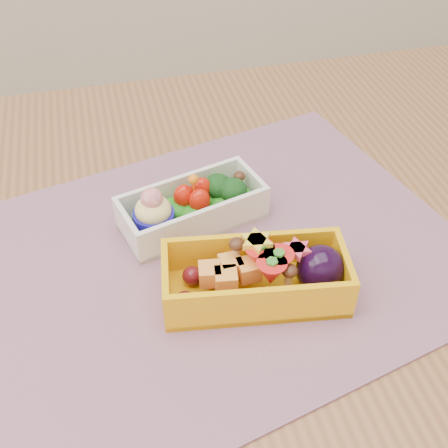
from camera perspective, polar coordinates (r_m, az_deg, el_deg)
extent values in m
cube|color=brown|center=(0.59, -3.08, -5.40)|extent=(1.20, 0.80, 0.04)
cylinder|color=brown|center=(1.25, 19.19, -1.09)|extent=(0.06, 0.06, 0.71)
cube|color=#A16F7D|center=(0.58, -0.60, -3.24)|extent=(0.57, 0.49, 0.00)
cube|color=white|center=(0.61, -3.23, 1.69)|extent=(0.17, 0.11, 0.04)
ellipsoid|color=green|center=(0.61, -3.21, 1.27)|extent=(0.15, 0.09, 0.02)
cylinder|color=#1B15A1|center=(0.59, -7.06, 0.15)|extent=(0.04, 0.04, 0.03)
sphere|color=red|center=(0.57, -7.33, 2.58)|extent=(0.02, 0.02, 0.02)
ellipsoid|color=#BC1607|center=(0.60, -4.05, 2.79)|extent=(0.02, 0.02, 0.03)
ellipsoid|color=#BC1607|center=(0.60, -2.50, 2.35)|extent=(0.02, 0.02, 0.03)
ellipsoid|color=#BC1607|center=(0.61, -2.29, 3.53)|extent=(0.02, 0.02, 0.03)
sphere|color=orange|center=(0.59, -3.13, 4.55)|extent=(0.01, 0.01, 0.01)
ellipsoid|color=black|center=(0.62, -0.63, 3.86)|extent=(0.03, 0.03, 0.03)
ellipsoid|color=black|center=(0.61, 0.92, 3.43)|extent=(0.03, 0.03, 0.03)
ellipsoid|color=#3F2111|center=(0.62, 1.57, 4.87)|extent=(0.01, 0.01, 0.01)
cube|color=#F7B00C|center=(0.53, 3.21, -5.46)|extent=(0.18, 0.10, 0.05)
ellipsoid|color=#551016|center=(0.53, -0.59, -6.63)|extent=(0.10, 0.06, 0.02)
cube|color=orange|center=(0.52, 0.43, -4.86)|extent=(0.05, 0.04, 0.02)
cone|color=red|center=(0.53, 3.56, -3.46)|extent=(0.03, 0.03, 0.03)
cone|color=red|center=(0.52, 5.49, -4.12)|extent=(0.03, 0.03, 0.03)
cone|color=red|center=(0.51, 4.79, -5.01)|extent=(0.03, 0.03, 0.03)
cylinder|color=yellow|center=(0.52, 3.32, -1.74)|extent=(0.03, 0.03, 0.01)
cylinder|color=#E53F5B|center=(0.52, 7.39, -2.56)|extent=(0.03, 0.03, 0.01)
ellipsoid|color=#3F2111|center=(0.53, 1.25, -3.30)|extent=(0.02, 0.02, 0.01)
ellipsoid|color=#3F2111|center=(0.52, 6.58, -5.34)|extent=(0.02, 0.02, 0.01)
ellipsoid|color=black|center=(0.54, 9.71, -4.53)|extent=(0.05, 0.04, 0.05)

